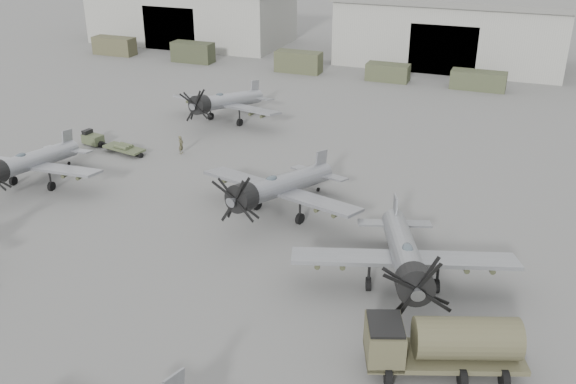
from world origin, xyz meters
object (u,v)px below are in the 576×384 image
(aircraft_far_0, at_px, (223,102))
(aircraft_mid_2, at_px, (405,256))
(aircraft_mid_0, at_px, (27,163))
(aircraft_mid_1, at_px, (277,187))
(tug_trailer, at_px, (104,143))
(ground_crew, at_px, (181,145))
(fuel_tanker, at_px, (443,342))

(aircraft_far_0, bearing_deg, aircraft_mid_2, -34.50)
(aircraft_mid_0, bearing_deg, aircraft_mid_1, 2.78)
(aircraft_mid_0, xyz_separation_m, tug_trailer, (0.06, 9.06, -1.55))
(aircraft_mid_1, xyz_separation_m, ground_crew, (-12.05, 8.06, -1.41))
(aircraft_far_0, height_order, tug_trailer, aircraft_far_0)
(aircraft_mid_1, bearing_deg, aircraft_mid_0, -158.52)
(aircraft_mid_1, distance_m, tug_trailer, 20.19)
(aircraft_mid_2, relative_size, fuel_tanker, 1.64)
(tug_trailer, xyz_separation_m, ground_crew, (6.89, 1.26, 0.29))
(aircraft_mid_1, relative_size, fuel_tanker, 1.60)
(aircraft_mid_1, bearing_deg, tug_trailer, 174.93)
(aircraft_mid_0, relative_size, tug_trailer, 1.69)
(aircraft_mid_0, height_order, ground_crew, aircraft_mid_0)
(aircraft_mid_1, distance_m, aircraft_mid_2, 11.59)
(ground_crew, bearing_deg, aircraft_mid_1, -124.06)
(fuel_tanker, height_order, ground_crew, fuel_tanker)
(aircraft_mid_0, relative_size, aircraft_far_0, 0.96)
(aircraft_far_0, height_order, ground_crew, aircraft_far_0)
(aircraft_far_0, xyz_separation_m, tug_trailer, (-6.68, -9.87, -1.62))
(aircraft_mid_2, xyz_separation_m, aircraft_far_0, (-22.19, 22.64, -0.14))
(aircraft_mid_2, relative_size, aircraft_far_0, 1.06)
(aircraft_mid_1, xyz_separation_m, fuel_tanker, (12.91, -11.72, -0.61))
(aircraft_mid_1, bearing_deg, fuel_tanker, -27.56)
(aircraft_far_0, relative_size, fuel_tanker, 1.55)
(tug_trailer, height_order, ground_crew, ground_crew)
(aircraft_mid_1, bearing_deg, aircraft_mid_2, -16.34)
(aircraft_mid_2, distance_m, tug_trailer, 31.62)
(fuel_tanker, relative_size, ground_crew, 4.81)
(aircraft_mid_0, xyz_separation_m, aircraft_mid_2, (28.93, -3.70, 0.22))
(aircraft_mid_0, xyz_separation_m, aircraft_far_0, (6.74, 18.94, 0.08))
(tug_trailer, bearing_deg, aircraft_mid_1, -8.76)
(fuel_tanker, distance_m, ground_crew, 31.86)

